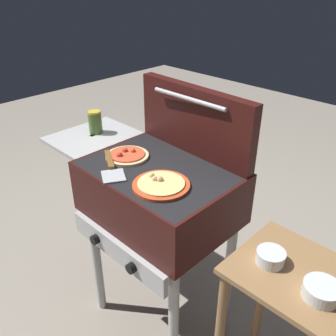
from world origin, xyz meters
The scene contains 10 objects.
ground_plane centered at (0.00, 0.00, 0.00)m, with size 8.00×8.00×0.00m, color gray.
grill centered at (-0.01, 0.00, 0.76)m, with size 0.96×0.53×0.90m.
grill_lid_open centered at (0.00, 0.21, 1.05)m, with size 0.63×0.09×0.30m.
pizza_cheese centered at (0.11, -0.10, 0.91)m, with size 0.22×0.22×0.04m.
pizza_pepperoni centered at (-0.17, -0.03, 0.91)m, with size 0.19×0.19×0.04m.
sauce_jar centered at (-0.49, 0.03, 0.96)m, with size 0.07×0.07×0.11m.
spatula centered at (-0.15, -0.14, 0.91)m, with size 0.25×0.18×0.02m.
prep_table centered at (0.66, 0.00, 0.54)m, with size 0.44×0.36×0.76m.
topping_bowl_near centered at (0.56, -0.02, 0.78)m, with size 0.10×0.10×0.04m.
topping_bowl_far centered at (0.74, -0.04, 0.78)m, with size 0.11×0.11×0.04m.
Camera 1 is at (0.95, -0.91, 1.63)m, focal length 38.60 mm.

